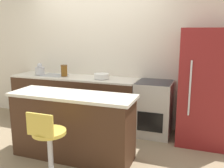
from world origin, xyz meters
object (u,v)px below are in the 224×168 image
Objects in this scene: stool_chair at (49,146)px; kettle at (40,70)px; refrigerator at (205,87)px; mixing_bowl at (101,76)px; oven_range at (154,108)px.

stool_chair is 3.95× the size of kettle.
kettle is at bearing 179.84° from refrigerator.
refrigerator is 2.96m from kettle.
stool_chair is 3.33× the size of mixing_bowl.
mixing_bowl is at bearing 91.89° from stool_chair.
stool_chair is 1.80m from mixing_bowl.
stool_chair is (-1.64, -1.72, -0.44)m from refrigerator.
kettle is at bearing -179.05° from oven_range.
refrigerator reaches higher than oven_range.
kettle is (-1.32, 1.73, 0.56)m from stool_chair.
stool_chair is at bearing -133.60° from refrigerator.
refrigerator is 2.04× the size of stool_chair.
kettle is at bearing 180.00° from mixing_bowl.
refrigerator is at bearing 46.40° from stool_chair.
oven_range is 0.89m from refrigerator.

